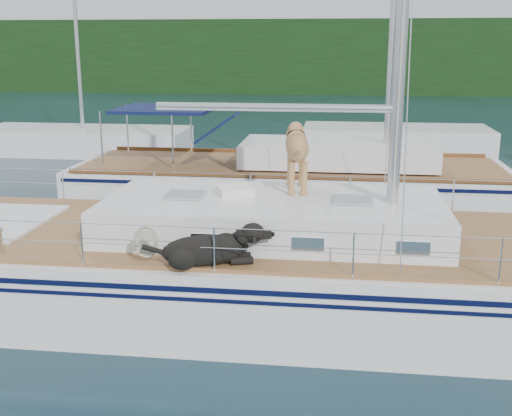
# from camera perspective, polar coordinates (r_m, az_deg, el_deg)

# --- Properties ---
(ground) EXTENTS (120.00, 120.00, 0.00)m
(ground) POSITION_cam_1_polar(r_m,az_deg,el_deg) (10.58, -2.86, -8.60)
(ground) COLOR black
(ground) RESTS_ON ground
(tree_line) EXTENTS (90.00, 3.00, 6.00)m
(tree_line) POSITION_cam_1_polar(r_m,az_deg,el_deg) (54.61, 5.66, 13.22)
(tree_line) COLOR black
(tree_line) RESTS_ON ground
(shore_bank) EXTENTS (92.00, 1.00, 1.20)m
(shore_bank) POSITION_cam_1_polar(r_m,az_deg,el_deg) (55.91, 5.64, 10.78)
(shore_bank) COLOR #595147
(shore_bank) RESTS_ON ground
(main_sailboat) EXTENTS (12.00, 3.92, 14.01)m
(main_sailboat) POSITION_cam_1_polar(r_m,az_deg,el_deg) (10.31, -2.36, -5.14)
(main_sailboat) COLOR white
(main_sailboat) RESTS_ON ground
(neighbor_sailboat) EXTENTS (11.00, 3.50, 13.30)m
(neighbor_sailboat) POSITION_cam_1_polar(r_m,az_deg,el_deg) (16.53, 3.41, 2.17)
(neighbor_sailboat) COLOR white
(neighbor_sailboat) RESTS_ON ground
(bg_boat_west) EXTENTS (8.00, 3.00, 11.65)m
(bg_boat_west) POSITION_cam_1_polar(r_m,az_deg,el_deg) (25.78, -15.06, 5.74)
(bg_boat_west) COLOR white
(bg_boat_west) RESTS_ON ground
(bg_boat_center) EXTENTS (7.20, 3.00, 11.65)m
(bg_boat_center) POSITION_cam_1_polar(r_m,az_deg,el_deg) (25.93, 12.30, 5.96)
(bg_boat_center) COLOR white
(bg_boat_center) RESTS_ON ground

